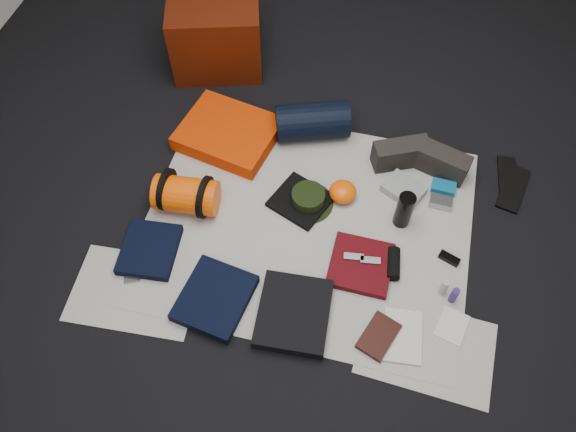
% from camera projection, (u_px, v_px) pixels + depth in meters
% --- Properties ---
extents(floor, '(4.50, 4.50, 0.02)m').
position_uv_depth(floor, '(307.00, 225.00, 2.82)').
color(floor, black).
rests_on(floor, ground).
extents(newspaper_mat, '(1.60, 1.30, 0.01)m').
position_uv_depth(newspaper_mat, '(307.00, 224.00, 2.81)').
color(newspaper_mat, beige).
rests_on(newspaper_mat, floor).
extents(newspaper_sheet_front_left, '(0.61, 0.44, 0.00)m').
position_uv_depth(newspaper_sheet_front_left, '(135.00, 291.00, 2.61)').
color(newspaper_sheet_front_left, beige).
rests_on(newspaper_sheet_front_left, floor).
extents(newspaper_sheet_front_right, '(0.60, 0.43, 0.00)m').
position_uv_depth(newspaper_sheet_front_right, '(426.00, 348.00, 2.46)').
color(newspaper_sheet_front_right, beige).
rests_on(newspaper_sheet_front_right, floor).
extents(red_cabinet, '(0.61, 0.56, 0.43)m').
position_uv_depth(red_cabinet, '(216.00, 34.00, 3.27)').
color(red_cabinet, '#4D1405').
rests_on(red_cabinet, floor).
extents(sleeping_pad, '(0.57, 0.50, 0.09)m').
position_uv_depth(sleeping_pad, '(228.00, 133.00, 3.07)').
color(sleeping_pad, '#D73502').
rests_on(sleeping_pad, newspaper_mat).
extents(stuff_sack, '(0.33, 0.21, 0.18)m').
position_uv_depth(stuff_sack, '(186.00, 195.00, 2.79)').
color(stuff_sack, '#FD5204').
rests_on(stuff_sack, newspaper_mat).
extents(sack_strap_left, '(0.02, 0.22, 0.22)m').
position_uv_depth(sack_strap_left, '(167.00, 189.00, 2.79)').
color(sack_strap_left, black).
rests_on(sack_strap_left, newspaper_mat).
extents(sack_strap_right, '(0.02, 0.22, 0.22)m').
position_uv_depth(sack_strap_right, '(205.00, 197.00, 2.76)').
color(sack_strap_right, black).
rests_on(sack_strap_right, newspaper_mat).
extents(navy_duffel, '(0.44, 0.32, 0.20)m').
position_uv_depth(navy_duffel, '(312.00, 121.00, 3.04)').
color(navy_duffel, black).
rests_on(navy_duffel, newspaper_mat).
extents(boonie_brim, '(0.31, 0.31, 0.01)m').
position_uv_depth(boonie_brim, '(308.00, 202.00, 2.87)').
color(boonie_brim, black).
rests_on(boonie_brim, newspaper_mat).
extents(boonie_crown, '(0.17, 0.17, 0.07)m').
position_uv_depth(boonie_crown, '(308.00, 198.00, 2.84)').
color(boonie_crown, black).
rests_on(boonie_crown, boonie_brim).
extents(hiking_boot_left, '(0.31, 0.22, 0.15)m').
position_uv_depth(hiking_boot_left, '(401.00, 154.00, 2.96)').
color(hiking_boot_left, black).
rests_on(hiking_boot_left, newspaper_mat).
extents(hiking_boot_right, '(0.31, 0.19, 0.15)m').
position_uv_depth(hiking_boot_right, '(441.00, 162.00, 2.93)').
color(hiking_boot_right, black).
rests_on(hiking_boot_right, newspaper_mat).
extents(flip_flop_left, '(0.12, 0.26, 0.01)m').
position_uv_depth(flip_flop_left, '(507.00, 176.00, 2.97)').
color(flip_flop_left, black).
rests_on(flip_flop_left, floor).
extents(flip_flop_right, '(0.17, 0.32, 0.02)m').
position_uv_depth(flip_flop_right, '(513.00, 188.00, 2.92)').
color(flip_flop_right, black).
rests_on(flip_flop_right, floor).
extents(trousers_navy_a, '(0.29, 0.32, 0.05)m').
position_uv_depth(trousers_navy_a, '(150.00, 250.00, 2.70)').
color(trousers_navy_a, black).
rests_on(trousers_navy_a, newspaper_mat).
extents(trousers_navy_b, '(0.35, 0.38, 0.05)m').
position_uv_depth(trousers_navy_b, '(215.00, 298.00, 2.56)').
color(trousers_navy_b, black).
rests_on(trousers_navy_b, newspaper_mat).
extents(trousers_charcoal, '(0.34, 0.38, 0.06)m').
position_uv_depth(trousers_charcoal, '(294.00, 313.00, 2.52)').
color(trousers_charcoal, black).
rests_on(trousers_charcoal, newspaper_mat).
extents(black_tshirt, '(0.34, 0.33, 0.03)m').
position_uv_depth(black_tshirt, '(301.00, 201.00, 2.87)').
color(black_tshirt, black).
rests_on(black_tshirt, newspaper_mat).
extents(red_shirt, '(0.29, 0.29, 0.04)m').
position_uv_depth(red_shirt, '(361.00, 265.00, 2.66)').
color(red_shirt, '#4D080E').
rests_on(red_shirt, newspaper_mat).
extents(orange_stuff_sack, '(0.16, 0.16, 0.09)m').
position_uv_depth(orange_stuff_sack, '(343.00, 192.00, 2.86)').
color(orange_stuff_sack, '#FD5204').
rests_on(orange_stuff_sack, newspaper_mat).
extents(first_aid_pouch, '(0.24, 0.22, 0.05)m').
position_uv_depth(first_aid_pouch, '(403.00, 189.00, 2.89)').
color(first_aid_pouch, gray).
rests_on(first_aid_pouch, newspaper_mat).
extents(water_bottle, '(0.10, 0.10, 0.21)m').
position_uv_depth(water_bottle, '(404.00, 210.00, 2.73)').
color(water_bottle, black).
rests_on(water_bottle, newspaper_mat).
extents(speaker, '(0.08, 0.17, 0.06)m').
position_uv_depth(speaker, '(394.00, 264.00, 2.65)').
color(speaker, black).
rests_on(speaker, newspaper_mat).
extents(compact_camera, '(0.11, 0.07, 0.04)m').
position_uv_depth(compact_camera, '(441.00, 202.00, 2.85)').
color(compact_camera, '#A0A1A5').
rests_on(compact_camera, newspaper_mat).
extents(cyan_case, '(0.13, 0.08, 0.04)m').
position_uv_depth(cyan_case, '(443.00, 187.00, 2.90)').
color(cyan_case, '#0E608C').
rests_on(cyan_case, newspaper_mat).
extents(toiletry_purple, '(0.04, 0.04, 0.10)m').
position_uv_depth(toiletry_purple, '(454.00, 295.00, 2.54)').
color(toiletry_purple, navy).
rests_on(toiletry_purple, newspaper_mat).
extents(toiletry_clear, '(0.04, 0.04, 0.10)m').
position_uv_depth(toiletry_clear, '(444.00, 287.00, 2.56)').
color(toiletry_clear, '#A3A8A3').
rests_on(toiletry_clear, newspaper_mat).
extents(paperback_book, '(0.19, 0.23, 0.03)m').
position_uv_depth(paperback_book, '(379.00, 336.00, 2.47)').
color(paperback_book, black).
rests_on(paperback_book, newspaper_mat).
extents(map_booklet, '(0.19, 0.27, 0.01)m').
position_uv_depth(map_booklet, '(402.00, 336.00, 2.48)').
color(map_booklet, silver).
rests_on(map_booklet, newspaper_mat).
extents(map_printout, '(0.16, 0.18, 0.01)m').
position_uv_depth(map_printout, '(452.00, 326.00, 2.51)').
color(map_printout, silver).
rests_on(map_printout, newspaper_mat).
extents(sunglasses, '(0.11, 0.07, 0.03)m').
position_uv_depth(sunglasses, '(449.00, 258.00, 2.69)').
color(sunglasses, black).
rests_on(sunglasses, newspaper_mat).
extents(key_cluster, '(0.10, 0.10, 0.01)m').
position_uv_depth(key_cluster, '(132.00, 276.00, 2.64)').
color(key_cluster, '#A0A1A5').
rests_on(key_cluster, newspaper_mat).
extents(tape_roll, '(0.05, 0.05, 0.04)m').
position_uv_depth(tape_roll, '(306.00, 193.00, 2.85)').
color(tape_roll, beige).
rests_on(tape_roll, black_tshirt).
extents(energy_bar_a, '(0.10, 0.05, 0.01)m').
position_uv_depth(energy_bar_a, '(354.00, 257.00, 2.65)').
color(energy_bar_a, '#A0A1A5').
rests_on(energy_bar_a, red_shirt).
extents(energy_bar_b, '(0.10, 0.05, 0.01)m').
position_uv_depth(energy_bar_b, '(370.00, 260.00, 2.64)').
color(energy_bar_b, '#A0A1A5').
rests_on(energy_bar_b, red_shirt).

